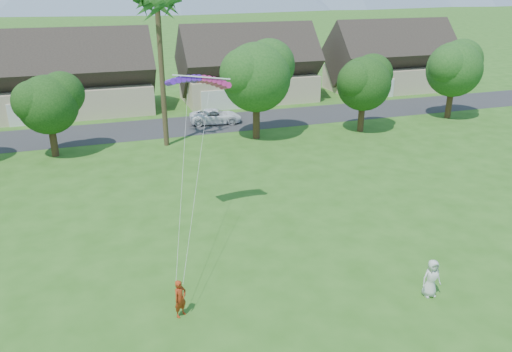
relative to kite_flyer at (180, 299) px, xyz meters
name	(u,v)px	position (x,y,z in m)	size (l,w,h in m)	color
street	(179,126)	(5.09, 29.23, -0.85)	(90.00, 7.00, 0.01)	#2D2D30
kite_flyer	(180,299)	(0.00, 0.00, 0.00)	(0.62, 0.41, 1.70)	#A03012
watcher	(431,278)	(10.93, -2.09, 0.05)	(0.88, 0.57, 1.81)	silver
parked_car	(216,116)	(8.82, 29.23, -0.14)	(2.35, 5.10, 1.42)	white
houses_row	(167,75)	(5.58, 38.22, 2.59)	(72.75, 8.19, 8.86)	beige
tree_row	(174,90)	(3.95, 23.14, 4.04)	(62.27, 6.67, 8.45)	#47301C
fan_palm	(157,1)	(3.09, 23.73, 10.95)	(3.00, 3.00, 13.80)	#4C3D26
parafoil_kite	(199,79)	(2.99, 8.69, 7.52)	(3.47, 1.19, 0.50)	#5D1BCE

